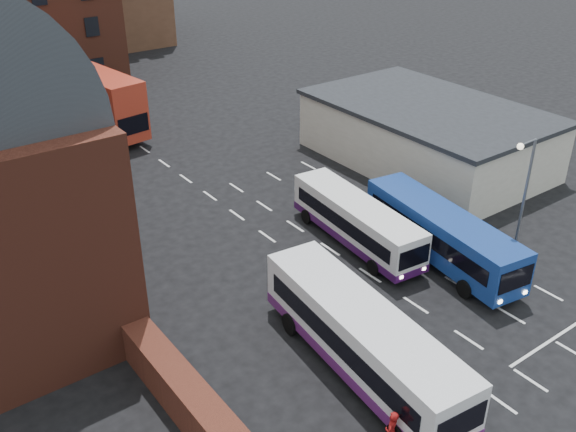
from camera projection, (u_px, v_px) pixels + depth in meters
ground at (424, 348)px, 27.99m from camera, size 180.00×180.00×0.00m
forecourt_wall at (195, 408)px, 23.64m from camera, size 1.20×10.00×1.80m
cream_building at (427, 134)px, 44.69m from camera, size 10.40×16.40×4.25m
bus_white_outbound at (362, 336)px, 25.91m from camera, size 3.69×11.36×3.04m
bus_white_inbound at (357, 219)px, 35.08m from camera, size 3.07×9.63×2.58m
bus_blue at (442, 232)px, 33.56m from camera, size 3.78×10.53×2.81m
bus_red_double at (90, 98)px, 50.18m from camera, size 4.44×12.65×4.95m
street_lamp at (523, 193)px, 31.56m from camera, size 1.48×0.32×7.24m
pedestrian_red at (391, 432)px, 22.64m from camera, size 0.79×0.67×1.82m
pedestrian_beige at (386, 398)px, 24.19m from camera, size 0.99×0.91×1.64m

